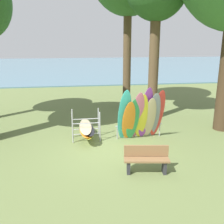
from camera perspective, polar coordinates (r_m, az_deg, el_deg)
The scene contains 5 objects.
ground_plane at distance 10.02m, azimuth -0.47°, elevation -8.20°, with size 80.00×80.00×0.00m, color olive.
lake_water at distance 41.25m, azimuth -6.72°, elevation 9.94°, with size 80.00×36.00×0.10m, color slate.
leaning_board_pile at distance 10.65m, azimuth 6.42°, elevation -0.98°, with size 2.03×1.05×2.28m.
board_storage_rack at distance 10.87m, azimuth -5.62°, elevation -3.52°, with size 1.15×2.13×1.25m.
park_bench at distance 8.33m, azimuth 7.53°, elevation -10.08°, with size 1.45×0.62×0.85m.
Camera 1 is at (-1.26, -9.08, 4.04)m, focal length 41.82 mm.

